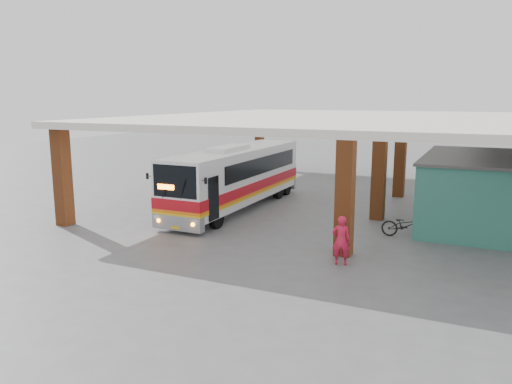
{
  "coord_description": "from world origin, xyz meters",
  "views": [
    {
      "loc": [
        7.48,
        -20.14,
        5.66
      ],
      "look_at": [
        -1.9,
        0.0,
        1.42
      ],
      "focal_mm": 35.0,
      "sensor_mm": 36.0,
      "label": 1
    }
  ],
  "objects_px": {
    "pedestrian": "(341,240)",
    "red_chair": "(428,195)",
    "motorcycle": "(406,225)",
    "coach_bus": "(236,177)"
  },
  "relations": [
    {
      "from": "motorcycle",
      "to": "coach_bus",
      "type": "bearing_deg",
      "value": 74.85
    },
    {
      "from": "coach_bus",
      "to": "motorcycle",
      "type": "distance_m",
      "value": 9.03
    },
    {
      "from": "coach_bus",
      "to": "pedestrian",
      "type": "relative_size",
      "value": 6.59
    },
    {
      "from": "red_chair",
      "to": "pedestrian",
      "type": "bearing_deg",
      "value": -98.98
    },
    {
      "from": "pedestrian",
      "to": "red_chair",
      "type": "height_order",
      "value": "pedestrian"
    },
    {
      "from": "red_chair",
      "to": "motorcycle",
      "type": "bearing_deg",
      "value": -91.94
    },
    {
      "from": "motorcycle",
      "to": "red_chair",
      "type": "xyz_separation_m",
      "value": [
        0.01,
        7.73,
        -0.1
      ]
    },
    {
      "from": "pedestrian",
      "to": "red_chair",
      "type": "xyz_separation_m",
      "value": [
        1.51,
        12.12,
        -0.45
      ]
    },
    {
      "from": "pedestrian",
      "to": "red_chair",
      "type": "relative_size",
      "value": 1.94
    },
    {
      "from": "coach_bus",
      "to": "pedestrian",
      "type": "bearing_deg",
      "value": -41.37
    }
  ]
}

